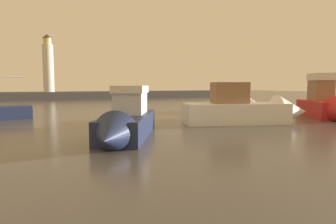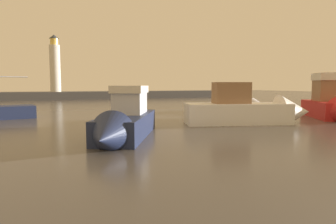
{
  "view_description": "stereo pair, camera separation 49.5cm",
  "coord_description": "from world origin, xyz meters",
  "views": [
    {
      "loc": [
        -6.97,
        -1.3,
        2.78
      ],
      "look_at": [
        0.62,
        15.13,
        1.13
      ],
      "focal_mm": 31.17,
      "sensor_mm": 36.0,
      "label": 1
    },
    {
      "loc": [
        -6.52,
        -1.5,
        2.78
      ],
      "look_at": [
        0.62,
        15.13,
        1.13
      ],
      "focal_mm": 31.17,
      "sensor_mm": 36.0,
      "label": 2
    }
  ],
  "objects": [
    {
      "name": "ground_plane",
      "position": [
        0.0,
        30.75,
        0.0
      ],
      "size": [
        220.0,
        220.0,
        0.0
      ],
      "primitive_type": "plane",
      "color": "#4C4742"
    },
    {
      "name": "motorboat_2",
      "position": [
        15.63,
        15.45,
        1.14
      ],
      "size": [
        6.35,
        8.17,
        4.26
      ],
      "color": "#B21E1E",
      "rests_on": "ground_plane"
    },
    {
      "name": "motorboat_0",
      "position": [
        -2.7,
        13.21,
        0.89
      ],
      "size": [
        5.77,
        8.34,
        3.14
      ],
      "color": "#1E284C",
      "rests_on": "ground_plane"
    },
    {
      "name": "motorboat_3",
      "position": [
        11.76,
        22.26,
        0.66
      ],
      "size": [
        4.09,
        7.06,
        2.54
      ],
      "color": "silver",
      "rests_on": "ground_plane"
    },
    {
      "name": "lighthouse",
      "position": [
        -4.09,
        61.51,
        6.85
      ],
      "size": [
        2.03,
        2.03,
        11.32
      ],
      "color": "silver",
      "rests_on": "breakwater"
    },
    {
      "name": "motorboat_1",
      "position": [
        7.66,
        15.56,
        0.94
      ],
      "size": [
        9.66,
        5.25,
        3.47
      ],
      "color": "white",
      "rests_on": "ground_plane"
    },
    {
      "name": "breakwater",
      "position": [
        0.0,
        61.51,
        0.75
      ],
      "size": [
        75.92,
        6.92,
        1.49
      ],
      "primitive_type": "cube",
      "color": "#423F3D",
      "rests_on": "ground_plane"
    }
  ]
}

